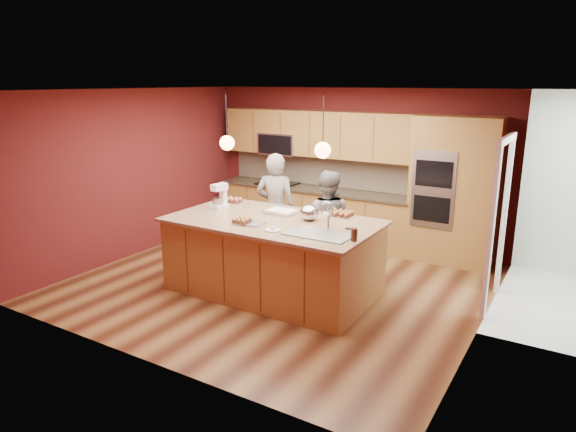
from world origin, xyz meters
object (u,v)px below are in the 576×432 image
Objects in this scene: island at (274,256)px; person_right at (327,222)px; mixing_bowl at (309,213)px; stand_mixer at (219,198)px; person_left at (276,209)px.

person_right reaches higher than island.
island reaches higher than mixing_bowl.
island is 11.05× the size of mixing_bowl.
mixing_bowl is at bearing 28.62° from island.
person_right is 1.62m from stand_mixer.
stand_mixer reaches higher than mixing_bowl.
island is at bearing 63.79° from person_right.
stand_mixer is (-1.30, -0.88, 0.40)m from person_right.
person_left reaches higher than mixing_bowl.
island reaches higher than stand_mixer.
person_left reaches higher than island.
person_right is (0.28, 1.03, 0.26)m from island.
person_right is at bearing 41.72° from stand_mixer.
stand_mixer is at bearing 171.60° from island.
island is at bearing -151.38° from mixing_bowl.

